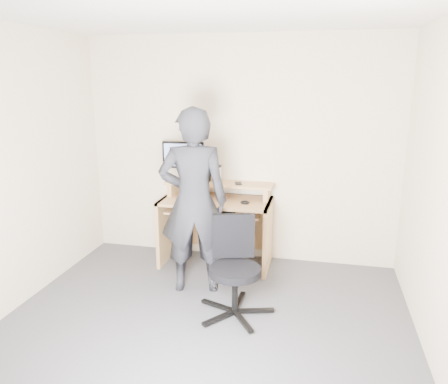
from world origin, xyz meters
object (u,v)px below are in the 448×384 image
at_px(monitor, 183,157).
at_px(office_chair, 234,263).
at_px(desk, 218,215).
at_px(person, 194,202).

xyz_separation_m(monitor, office_chair, (0.81, -1.12, -0.71)).
distance_m(desk, office_chair, 1.13).
relative_size(office_chair, person, 0.47).
bearing_deg(person, desk, -109.19).
bearing_deg(office_chair, desk, 95.12).
bearing_deg(person, office_chair, 129.09).
bearing_deg(monitor, desk, -14.21).
height_order(desk, monitor, monitor).
height_order(monitor, person, person).
height_order(desk, person, person).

